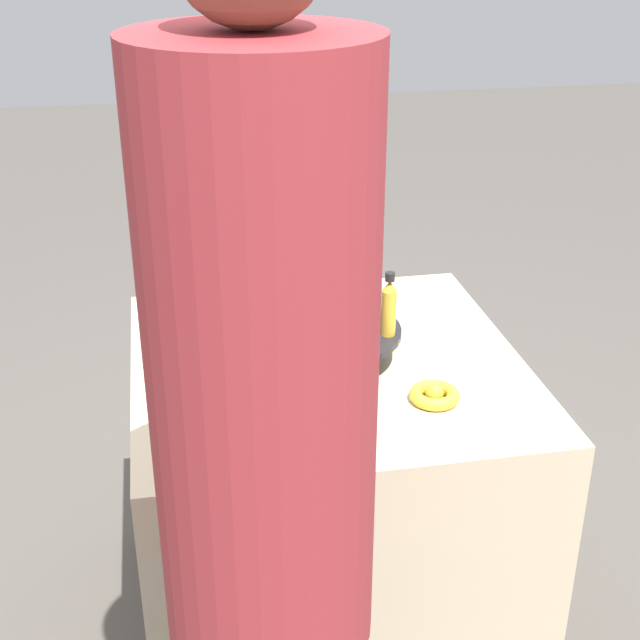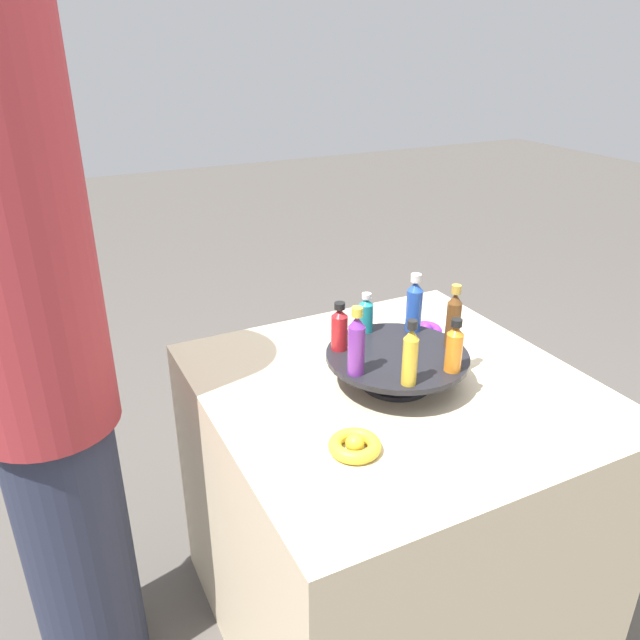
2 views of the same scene
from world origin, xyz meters
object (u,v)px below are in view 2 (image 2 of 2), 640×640
object	(u,v)px
bottle_orange	(454,347)
bottle_gold	(410,355)
bottle_brown	(453,319)
bottle_red	(339,328)
ribbon_bow_purple	(426,330)
bottle_purple	(356,344)
bottle_blue	(414,305)
person_figure	(38,361)
display_stand	(397,362)
ribbon_bow_gold	(355,445)
bottle_teal	(366,314)

from	to	relation	value
bottle_orange	bottle_gold	bearing A→B (deg)	-177.54
bottle_brown	bottle_red	xyz separation A→B (m)	(-0.22, 0.10, -0.02)
bottle_brown	ribbon_bow_purple	bearing A→B (deg)	68.71
bottle_purple	bottle_gold	bearing A→B (deg)	-48.97
bottle_brown	bottle_purple	xyz separation A→B (m)	(-0.24, -0.01, 0.00)
ribbon_bow_purple	bottle_orange	bearing A→B (deg)	-116.38
bottle_blue	bottle_gold	bearing A→B (deg)	-126.11
person_figure	ribbon_bow_purple	bearing A→B (deg)	14.49
display_stand	bottle_red	world-z (taller)	bottle_red
bottle_purple	ribbon_bow_gold	world-z (taller)	bottle_purple
bottle_orange	ribbon_bow_gold	distance (m)	0.29
person_figure	bottle_purple	bearing A→B (deg)	-6.29
display_stand	ribbon_bow_purple	world-z (taller)	display_stand
bottle_teal	bottle_gold	xyz separation A→B (m)	(-0.04, -0.24, 0.02)
display_stand	bottle_gold	bearing A→B (deg)	-113.25
bottle_brown	bottle_gold	world-z (taller)	bottle_brown
display_stand	bottle_brown	distance (m)	0.15
display_stand	bottle_red	size ratio (longest dim) A/B	2.82
display_stand	person_figure	size ratio (longest dim) A/B	0.19
display_stand	ribbon_bow_gold	distance (m)	0.27
bottle_teal	bottle_gold	world-z (taller)	bottle_gold
ribbon_bow_purple	person_figure	distance (m)	0.89
display_stand	bottle_gold	distance (m)	0.15
display_stand	ribbon_bow_gold	bearing A→B (deg)	-139.36
bottle_brown	person_figure	distance (m)	0.85
bottle_teal	person_figure	bearing A→B (deg)	172.56
display_stand	bottle_orange	bearing A→B (deg)	-61.82
bottle_blue	bottle_purple	xyz separation A→B (m)	(-0.22, -0.12, 0.00)
display_stand	bottle_orange	xyz separation A→B (m)	(0.06, -0.11, 0.07)
bottle_gold	person_figure	world-z (taller)	person_figure
bottle_purple	person_figure	xyz separation A→B (m)	(-0.57, 0.25, -0.02)
display_stand	bottle_red	distance (m)	0.14
bottle_teal	ribbon_bow_gold	distance (m)	0.37
bottle_brown	bottle_blue	size ratio (longest dim) A/B	1.04
display_stand	bottle_purple	world-z (taller)	bottle_purple
bottle_orange	person_figure	distance (m)	0.81
display_stand	bottle_purple	distance (m)	0.15
bottle_orange	ribbon_bow_purple	distance (m)	0.33
bottle_orange	person_figure	world-z (taller)	person_figure
ribbon_bow_gold	ribbon_bow_purple	bearing A→B (deg)	40.64
display_stand	ribbon_bow_purple	distance (m)	0.27
display_stand	bottle_brown	bearing A→B (deg)	-10.39
display_stand	person_figure	distance (m)	0.72
person_figure	bottle_orange	bearing A→B (deg)	-6.20
bottle_blue	bottle_red	distance (m)	0.20
bottle_orange	ribbon_bow_purple	world-z (taller)	bottle_orange
bottle_teal	person_figure	xyz separation A→B (m)	(-0.68, 0.09, 0.00)
bottle_blue	person_figure	bearing A→B (deg)	170.42
ribbon_bow_gold	person_figure	distance (m)	0.63
ribbon_bow_purple	person_figure	world-z (taller)	person_figure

